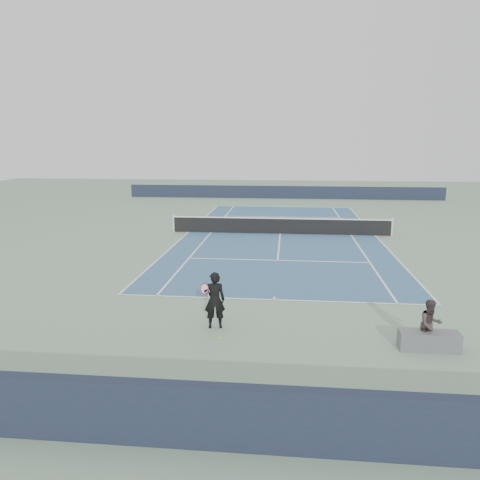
# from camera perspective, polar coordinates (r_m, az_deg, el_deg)

# --- Properties ---
(ground) EXTENTS (80.00, 80.00, 0.00)m
(ground) POSITION_cam_1_polar(r_m,az_deg,el_deg) (27.65, 4.92, 0.75)
(ground) COLOR gray
(court_surface) EXTENTS (10.97, 23.77, 0.01)m
(court_surface) POSITION_cam_1_polar(r_m,az_deg,el_deg) (27.65, 4.92, 0.76)
(court_surface) COLOR #365C80
(court_surface) RESTS_ON ground
(tennis_net) EXTENTS (12.90, 0.10, 1.07)m
(tennis_net) POSITION_cam_1_polar(r_m,az_deg,el_deg) (27.56, 4.93, 1.78)
(tennis_net) COLOR silver
(tennis_net) RESTS_ON ground
(windscreen_far) EXTENTS (30.00, 0.25, 1.20)m
(windscreen_far) POSITION_cam_1_polar(r_m,az_deg,el_deg) (45.27, 5.32, 5.81)
(windscreen_far) COLOR black
(windscreen_far) RESTS_ON ground
(windscreen_near) EXTENTS (30.00, 0.25, 1.20)m
(windscreen_near) POSITION_cam_1_polar(r_m,az_deg,el_deg) (8.64, 2.54, -21.01)
(windscreen_near) COLOR black
(windscreen_near) RESTS_ON ground
(tennis_player) EXTENTS (0.81, 0.57, 1.67)m
(tennis_player) POSITION_cam_1_polar(r_m,az_deg,el_deg) (13.57, -3.12, -7.31)
(tennis_player) COLOR black
(tennis_player) RESTS_ON ground
(tennis_ball) EXTENTS (0.06, 0.06, 0.06)m
(tennis_ball) POSITION_cam_1_polar(r_m,az_deg,el_deg) (13.07, -2.48, -11.88)
(tennis_ball) COLOR #BFD92C
(tennis_ball) RESTS_ON ground
(spectator_bench) EXTENTS (1.60, 0.89, 1.35)m
(spectator_bench) POSITION_cam_1_polar(r_m,az_deg,el_deg) (13.24, 22.11, -10.36)
(spectator_bench) COLOR #59595E
(spectator_bench) RESTS_ON ground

